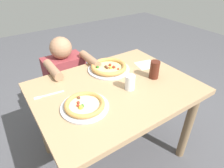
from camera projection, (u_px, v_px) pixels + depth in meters
name	position (u px, v px, depth m)	size (l,w,h in m)	color
ground_plane	(114.00, 152.00, 1.80)	(8.00, 8.00, 0.00)	#4C4C51
dining_table	(115.00, 99.00, 1.45)	(1.15, 0.87, 0.75)	tan
pizza_near	(85.00, 105.00, 1.18)	(0.30, 0.30, 0.04)	#B7B7BC
pizza_far	(109.00, 67.00, 1.58)	(0.35, 0.35, 0.05)	#B7B7BC
drink_cup_colored	(154.00, 70.00, 1.45)	(0.07, 0.07, 0.14)	#4C1E14
water_cup_clear	(130.00, 82.00, 1.33)	(0.07, 0.07, 0.11)	silver
paper_napkin	(146.00, 65.00, 1.67)	(0.16, 0.14, 0.00)	white
fork	(48.00, 95.00, 1.30)	(0.20, 0.05, 0.00)	silver
diner_seated	(67.00, 86.00, 1.95)	(0.40, 0.52, 0.95)	#333847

